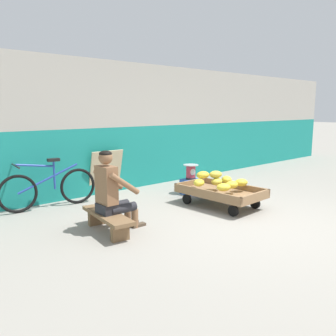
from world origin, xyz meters
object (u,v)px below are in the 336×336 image
(weighing_scale, at_px, (191,172))
(shopping_bag, at_px, (216,189))
(bicycle_near_left, at_px, (49,188))
(vendor_seated, at_px, (112,191))
(banana_cart, at_px, (220,193))
(plastic_crate, at_px, (191,186))
(sign_board, at_px, (106,172))
(low_bench, at_px, (107,218))

(weighing_scale, bearing_deg, shopping_bag, -55.74)
(weighing_scale, relative_size, bicycle_near_left, 0.18)
(vendor_seated, distance_m, weighing_scale, 2.50)
(banana_cart, distance_m, plastic_crate, 1.04)
(vendor_seated, xyz_separation_m, sign_board, (1.09, 1.96, -0.13))
(shopping_bag, bearing_deg, bicycle_near_left, 155.58)
(shopping_bag, bearing_deg, sign_board, 135.01)
(low_bench, relative_size, plastic_crate, 3.14)
(banana_cart, relative_size, vendor_seated, 1.29)
(plastic_crate, distance_m, sign_board, 1.73)
(low_bench, bearing_deg, plastic_crate, 18.56)
(banana_cart, distance_m, shopping_bag, 0.81)
(low_bench, xyz_separation_m, plastic_crate, (2.45, 0.82, -0.05))
(bicycle_near_left, distance_m, sign_board, 1.32)
(weighing_scale, bearing_deg, sign_board, 138.17)
(sign_board, relative_size, shopping_bag, 3.67)
(banana_cart, xyz_separation_m, shopping_bag, (0.55, 0.58, -0.12))
(weighing_scale, height_order, shopping_bag, weighing_scale)
(low_bench, relative_size, weighing_scale, 3.76)
(plastic_crate, bearing_deg, low_bench, -161.44)
(weighing_scale, xyz_separation_m, bicycle_near_left, (-2.56, 0.87, -0.10))
(sign_board, distance_m, shopping_bag, 2.22)
(bicycle_near_left, bearing_deg, low_bench, -86.33)
(vendor_seated, xyz_separation_m, bicycle_near_left, (-0.20, 1.69, -0.21))
(bicycle_near_left, height_order, sign_board, sign_board)
(weighing_scale, distance_m, shopping_bag, 0.60)
(banana_cart, bearing_deg, shopping_bag, 46.66)
(banana_cart, xyz_separation_m, weighing_scale, (0.27, 1.00, 0.21))
(plastic_crate, bearing_deg, shopping_bag, -55.82)
(banana_cart, relative_size, weighing_scale, 4.92)
(low_bench, distance_m, shopping_bag, 2.76)
(low_bench, relative_size, shopping_bag, 4.70)
(weighing_scale, bearing_deg, vendor_seated, -160.82)
(banana_cart, distance_m, sign_board, 2.37)
(weighing_scale, xyz_separation_m, shopping_bag, (0.28, -0.41, -0.33))
(banana_cart, height_order, low_bench, banana_cart)
(sign_board, bearing_deg, bicycle_near_left, -168.49)
(sign_board, height_order, shopping_bag, sign_board)
(plastic_crate, xyz_separation_m, shopping_bag, (0.28, -0.42, -0.03))
(low_bench, height_order, bicycle_near_left, bicycle_near_left)
(banana_cart, xyz_separation_m, low_bench, (-2.18, 0.18, -0.04))
(banana_cart, bearing_deg, bicycle_near_left, 140.72)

